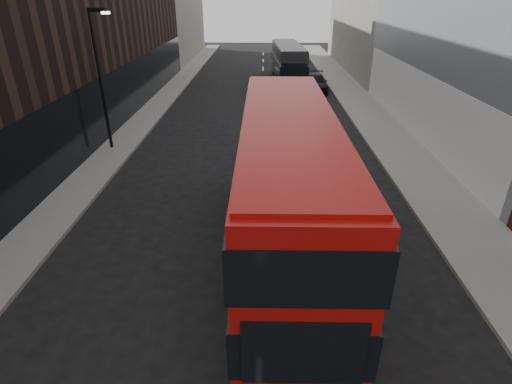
{
  "coord_description": "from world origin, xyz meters",
  "views": [
    {
      "loc": [
        0.04,
        -2.66,
        7.84
      ],
      "look_at": [
        -0.15,
        7.93,
        2.5
      ],
      "focal_mm": 28.0,
      "sensor_mm": 36.0,
      "label": 1
    }
  ],
  "objects_px": {
    "street_lamp": "(101,72)",
    "red_bus": "(287,183)",
    "car_a": "(292,135)",
    "grey_bus": "(288,62)",
    "car_b": "(288,117)",
    "car_c": "(315,83)"
  },
  "relations": [
    {
      "from": "red_bus",
      "to": "car_a",
      "type": "bearing_deg",
      "value": 85.24
    },
    {
      "from": "red_bus",
      "to": "car_a",
      "type": "height_order",
      "value": "red_bus"
    },
    {
      "from": "street_lamp",
      "to": "grey_bus",
      "type": "relative_size",
      "value": 0.66
    },
    {
      "from": "car_b",
      "to": "car_c",
      "type": "bearing_deg",
      "value": 77.92
    },
    {
      "from": "car_b",
      "to": "grey_bus",
      "type": "bearing_deg",
      "value": 90.55
    },
    {
      "from": "car_a",
      "to": "car_b",
      "type": "xyz_separation_m",
      "value": [
        -0.01,
        3.66,
        -0.02
      ]
    },
    {
      "from": "street_lamp",
      "to": "car_c",
      "type": "height_order",
      "value": "street_lamp"
    },
    {
      "from": "car_a",
      "to": "grey_bus",
      "type": "bearing_deg",
      "value": 85.7
    },
    {
      "from": "car_a",
      "to": "car_c",
      "type": "bearing_deg",
      "value": 76.37
    },
    {
      "from": "grey_bus",
      "to": "car_a",
      "type": "xyz_separation_m",
      "value": [
        -0.75,
        -18.65,
        -1.09
      ]
    },
    {
      "from": "red_bus",
      "to": "grey_bus",
      "type": "bearing_deg",
      "value": 86.8
    },
    {
      "from": "car_a",
      "to": "car_c",
      "type": "distance_m",
      "value": 14.59
    },
    {
      "from": "street_lamp",
      "to": "car_c",
      "type": "xyz_separation_m",
      "value": [
        12.82,
        14.86,
        -3.48
      ]
    },
    {
      "from": "street_lamp",
      "to": "red_bus",
      "type": "relative_size",
      "value": 0.59
    },
    {
      "from": "street_lamp",
      "to": "grey_bus",
      "type": "xyz_separation_m",
      "value": [
        10.62,
        19.22,
        -2.37
      ]
    },
    {
      "from": "red_bus",
      "to": "car_c",
      "type": "height_order",
      "value": "red_bus"
    },
    {
      "from": "grey_bus",
      "to": "car_b",
      "type": "bearing_deg",
      "value": -95.99
    },
    {
      "from": "red_bus",
      "to": "car_b",
      "type": "height_order",
      "value": "red_bus"
    },
    {
      "from": "street_lamp",
      "to": "car_c",
      "type": "bearing_deg",
      "value": 49.23
    },
    {
      "from": "grey_bus",
      "to": "car_b",
      "type": "relative_size",
      "value": 2.51
    },
    {
      "from": "red_bus",
      "to": "car_a",
      "type": "distance_m",
      "value": 10.48
    },
    {
      "from": "car_c",
      "to": "red_bus",
      "type": "bearing_deg",
      "value": -96.49
    }
  ]
}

